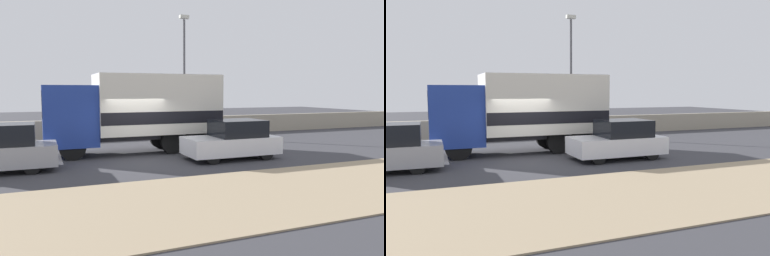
{
  "view_description": "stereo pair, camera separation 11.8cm",
  "coord_description": "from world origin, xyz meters",
  "views": [
    {
      "loc": [
        -3.78,
        -14.87,
        2.83
      ],
      "look_at": [
        2.43,
        0.31,
        1.2
      ],
      "focal_mm": 35.0,
      "sensor_mm": 36.0,
      "label": 1
    },
    {
      "loc": [
        -3.67,
        -14.91,
        2.83
      ],
      "look_at": [
        2.43,
        0.31,
        1.2
      ],
      "focal_mm": 35.0,
      "sensor_mm": 36.0,
      "label": 2
    }
  ],
  "objects": [
    {
      "name": "ground_plane",
      "position": [
        0.0,
        0.0,
        0.0
      ],
      "size": [
        80.0,
        80.0,
        0.0
      ],
      "primitive_type": "plane",
      "color": "#38383D"
    },
    {
      "name": "dirt_shoulder_foreground",
      "position": [
        0.0,
        -6.26,
        0.02
      ],
      "size": [
        60.0,
        5.12,
        0.04
      ],
      "color": "#9E896B",
      "rests_on": "ground_plane"
    },
    {
      "name": "stone_wall_backdrop",
      "position": [
        0.0,
        7.28,
        0.59
      ],
      "size": [
        60.0,
        0.35,
        1.18
      ],
      "color": "#A39984",
      "rests_on": "ground_plane"
    },
    {
      "name": "street_lamp",
      "position": [
        4.45,
        6.49,
        4.22
      ],
      "size": [
        0.56,
        0.28,
        7.33
      ],
      "color": "#4C4C51",
      "rests_on": "ground_plane"
    },
    {
      "name": "box_truck",
      "position": [
        0.5,
        1.83,
        1.97
      ],
      "size": [
        7.79,
        2.52,
        3.57
      ],
      "rotation": [
        0.0,
        0.0,
        3.14
      ],
      "color": "navy",
      "rests_on": "ground_plane"
    },
    {
      "name": "car_hatchback",
      "position": [
        3.65,
        -1.2,
        0.78
      ],
      "size": [
        3.88,
        1.87,
        1.62
      ],
      "rotation": [
        0.0,
        0.0,
        3.14
      ],
      "color": "silver",
      "rests_on": "ground_plane"
    }
  ]
}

